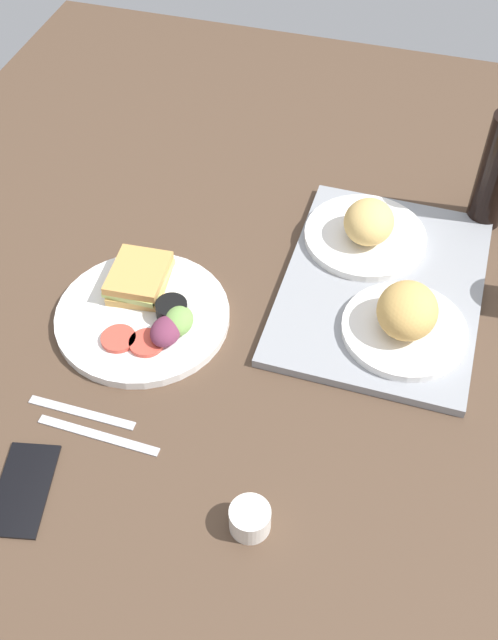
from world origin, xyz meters
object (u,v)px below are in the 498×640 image
at_px(bread_plate_near, 367,229).
at_px(knife, 98,435).
at_px(plate_with_salad, 146,310).
at_px(fork, 82,412).
at_px(serving_tray, 382,287).
at_px(bread_plate_far, 406,319).
at_px(espresso_cup, 250,519).
at_px(soda_bottle, 497,172).
at_px(cell_phone, 23,488).

distance_m(bread_plate_near, knife, 0.59).
xyz_separation_m(plate_with_salad, knife, (0.24, 0.02, -0.01)).
distance_m(fork, knife, 0.05).
relative_size(bread_plate_near, fork, 1.28).
xyz_separation_m(serving_tray, plate_with_salad, (0.17, -0.36, 0.01)).
bearing_deg(fork, knife, -36.08).
relative_size(bread_plate_near, plate_with_salad, 0.76).
bearing_deg(bread_plate_far, espresso_cup, -20.84).
bearing_deg(soda_bottle, knife, -37.99).
distance_m(bread_plate_near, bread_plate_far, 0.22).
bearing_deg(bread_plate_far, serving_tray, -153.76).
distance_m(bread_plate_far, espresso_cup, 0.41).
bearing_deg(cell_phone, serving_tray, 129.71).
xyz_separation_m(bread_plate_far, cell_phone, (0.42, -0.46, -0.05)).
bearing_deg(serving_tray, bread_plate_far, 26.24).
height_order(plate_with_salad, soda_bottle, soda_bottle).
xyz_separation_m(bread_plate_far, espresso_cup, (0.38, -0.15, -0.03)).
height_order(bread_plate_near, plate_with_salad, bread_plate_near).
relative_size(plate_with_salad, espresso_cup, 5.13).
bearing_deg(fork, plate_with_salad, 84.13).
distance_m(serving_tray, fork, 0.54).
height_order(bread_plate_far, plate_with_salad, bread_plate_far).
bearing_deg(cell_phone, knife, 138.05).
bearing_deg(bread_plate_far, bread_plate_near, -153.57).
height_order(knife, cell_phone, cell_phone).
bearing_deg(soda_bottle, cell_phone, -36.94).
bearing_deg(plate_with_salad, bread_plate_near, 130.21).
relative_size(espresso_cup, fork, 0.33).
bearing_deg(fork, serving_tray, 44.93).
height_order(bread_plate_far, espresso_cup, bread_plate_far).
bearing_deg(serving_tray, plate_with_salad, -64.91).
xyz_separation_m(bread_plate_near, fork, (0.47, -0.34, -0.04)).
bearing_deg(bread_plate_far, fork, -57.56).
bearing_deg(serving_tray, knife, -40.58).
relative_size(bread_plate_far, knife, 1.06).
xyz_separation_m(serving_tray, espresso_cup, (0.48, -0.10, 0.01)).
xyz_separation_m(bread_plate_near, bread_plate_far, (0.20, 0.10, 0.01)).
xyz_separation_m(soda_bottle, fork, (0.61, -0.54, -0.11)).
xyz_separation_m(fork, cell_phone, (0.14, -0.02, 0.00)).
bearing_deg(serving_tray, soda_bottle, 147.05).
distance_m(soda_bottle, espresso_cup, 0.76).
bearing_deg(espresso_cup, cell_phone, -83.53).
xyz_separation_m(serving_tray, cell_phone, (0.52, -0.41, -0.00)).
bearing_deg(soda_bottle, plate_with_salad, -51.99).
bearing_deg(espresso_cup, soda_bottle, 160.91).
height_order(bread_plate_near, soda_bottle, soda_bottle).
relative_size(bread_plate_near, espresso_cup, 3.88).
relative_size(serving_tray, bread_plate_near, 2.07).
height_order(fork, cell_phone, cell_phone).
relative_size(soda_bottle, cell_phone, 1.56).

